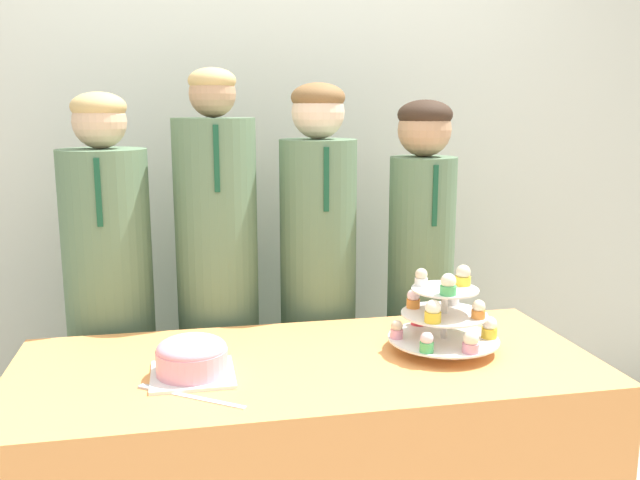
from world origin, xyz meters
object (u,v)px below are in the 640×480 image
object	(u,v)px
round_cake	(192,357)
student_0	(112,322)
cake_knife	(173,393)
student_2	(318,302)
student_3	(420,297)
cupcake_stand	(445,315)
student_1	(219,305)

from	to	relation	value
round_cake	student_0	xyz separation A→B (m)	(-0.27, 0.60, -0.08)
cake_knife	student_2	size ratio (longest dim) A/B	0.17
cake_knife	student_3	world-z (taller)	student_3
cupcake_stand	cake_knife	bearing A→B (deg)	-168.77
cupcake_stand	student_2	bearing A→B (deg)	116.80
cupcake_stand	student_2	size ratio (longest dim) A/B	0.22
cake_knife	student_2	world-z (taller)	student_2
student_1	student_3	distance (m)	0.77
cake_knife	student_1	world-z (taller)	student_1
round_cake	student_2	world-z (taller)	student_2
round_cake	student_2	bearing A→B (deg)	51.89
student_2	student_3	size ratio (longest dim) A/B	1.04
cake_knife	cupcake_stand	xyz separation A→B (m)	(0.81, 0.16, 0.11)
student_2	cake_knife	bearing A→B (deg)	-126.40
student_1	student_3	world-z (taller)	student_1
round_cake	student_1	world-z (taller)	student_1
cupcake_stand	student_3	world-z (taller)	student_3
cupcake_stand	student_3	distance (m)	0.58
student_1	cake_knife	bearing A→B (deg)	-102.41
cake_knife	cupcake_stand	size ratio (longest dim) A/B	0.81
cupcake_stand	student_2	distance (m)	0.63
round_cake	cake_knife	distance (m)	0.13
cake_knife	student_1	xyz separation A→B (m)	(0.16, 0.71, 0.02)
student_3	cake_knife	bearing A→B (deg)	-142.41
cupcake_stand	round_cake	bearing A→B (deg)	-176.11
round_cake	cupcake_stand	xyz separation A→B (m)	(0.75, 0.05, 0.05)
round_cake	student_3	bearing A→B (deg)	34.65
round_cake	student_3	xyz separation A→B (m)	(0.87, 0.60, -0.05)
cake_knife	student_3	distance (m)	1.17
student_1	student_0	bearing A→B (deg)	-180.00
student_0	student_3	xyz separation A→B (m)	(1.15, -0.00, 0.03)
student_0	student_1	bearing A→B (deg)	0.00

